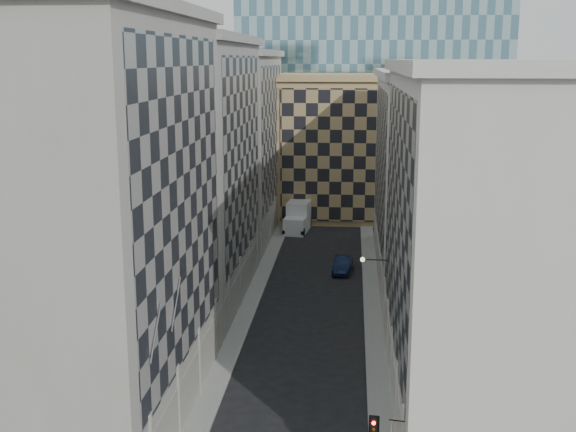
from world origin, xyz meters
The scene contains 14 objects.
sidewalk_west centered at (-5.25, 30.00, 0.07)m, with size 1.50×100.00×0.15m, color gray.
sidewalk_east centered at (5.25, 30.00, 0.07)m, with size 1.50×100.00×0.15m, color gray.
bldg_left_a centered at (-10.88, 11.00, 11.82)m, with size 10.80×22.80×23.70m.
bldg_left_b centered at (-10.88, 33.00, 11.32)m, with size 10.80×22.80×22.70m.
bldg_left_c centered at (-10.88, 55.00, 10.83)m, with size 10.80×22.80×21.70m.
bldg_right_a centered at (10.88, 15.00, 10.32)m, with size 10.80×26.80×20.70m.
bldg_right_b centered at (10.89, 42.00, 9.85)m, with size 10.80×28.80×19.70m.
tan_block centered at (2.00, 67.90, 9.44)m, with size 16.80×14.80×18.80m.
church_tower centered at (0.00, 82.00, 26.95)m, with size 7.20×7.20×51.50m.
flagpoles_left centered at (-5.90, 6.00, 8.00)m, with size 0.10×6.33×2.33m.
bracket_lamp centered at (4.38, 24.00, 6.20)m, with size 1.98×0.36×0.36m.
box_truck centered at (-3.22, 58.63, 1.53)m, with size 3.21×6.63×3.52m.
dark_car centered at (2.54, 41.23, 0.77)m, with size 1.64×4.69×1.55m, color #0E1935.
shop_sign centered at (5.42, 3.52, 3.84)m, with size 0.75×0.66×0.73m.
Camera 1 is at (3.28, -27.74, 20.76)m, focal length 45.00 mm.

